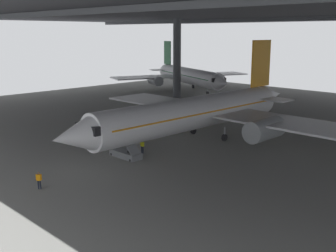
% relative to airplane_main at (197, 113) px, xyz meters
% --- Properties ---
extents(ground_plane, '(110.00, 110.00, 0.00)m').
position_rel_airplane_main_xyz_m(ground_plane, '(-0.59, -0.25, -3.63)').
color(ground_plane, gray).
extents(hangar_structure, '(121.00, 99.00, 17.40)m').
position_rel_airplane_main_xyz_m(hangar_structure, '(-0.66, 13.51, 13.14)').
color(hangar_structure, '#4C4F54').
rests_on(hangar_structure, ground_plane).
extents(airplane_main, '(38.51, 40.08, 12.42)m').
position_rel_airplane_main_xyz_m(airplane_main, '(0.00, 0.00, 0.00)').
color(airplane_main, white).
rests_on(airplane_main, ground_plane).
extents(boarding_stairs, '(4.41, 1.55, 4.86)m').
position_rel_airplane_main_xyz_m(boarding_stairs, '(-0.78, -11.09, -2.88)').
color(boarding_stairs, slate).
rests_on(boarding_stairs, ground_plane).
extents(crew_worker_near_nose, '(0.44, 0.40, 1.58)m').
position_rel_airplane_main_xyz_m(crew_worker_near_nose, '(1.35, -22.59, -2.74)').
color(crew_worker_near_nose, '#232838').
rests_on(crew_worker_near_nose, ground_plane).
extents(crew_worker_by_stairs, '(0.54, 0.29, 1.65)m').
position_rel_airplane_main_xyz_m(crew_worker_by_stairs, '(-0.55, -8.77, -2.69)').
color(crew_worker_by_stairs, '#232838').
rests_on(crew_worker_by_stairs, ground_plane).
extents(airplane_distant, '(34.50, 34.40, 11.28)m').
position_rel_airplane_main_xyz_m(airplane_distant, '(-33.18, 34.84, -0.21)').
color(airplane_distant, white).
rests_on(airplane_distant, ground_plane).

